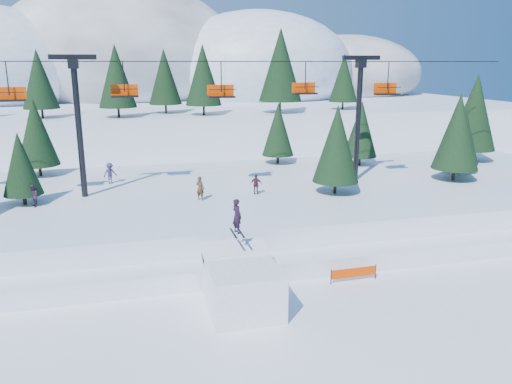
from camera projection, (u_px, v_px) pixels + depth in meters
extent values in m
plane|color=white|center=(263.00, 332.00, 23.29)|extent=(160.00, 160.00, 0.00)
cube|color=white|center=(205.00, 204.00, 39.85)|extent=(70.00, 22.00, 2.50)
cube|color=white|center=(229.00, 258.00, 30.65)|extent=(70.00, 6.00, 1.10)
cube|color=white|center=(161.00, 117.00, 86.30)|extent=(110.00, 60.00, 6.00)
ellipsoid|color=#605B59|center=(121.00, 57.00, 91.65)|extent=(44.00, 39.60, 26.40)
ellipsoid|color=white|center=(259.00, 67.00, 90.36)|extent=(34.00, 30.60, 19.72)
ellipsoid|color=#605B59|center=(346.00, 73.00, 101.11)|extent=(30.00, 27.00, 15.00)
cylinder|color=black|center=(119.00, 112.00, 58.25)|extent=(0.26, 0.26, 1.17)
cone|color=#173419|center=(116.00, 76.00, 57.20)|extent=(4.33, 4.33, 7.16)
cylinder|color=black|center=(204.00, 110.00, 61.00)|extent=(0.26, 0.26, 1.18)
cone|color=#173419|center=(203.00, 75.00, 59.94)|extent=(4.38, 4.38, 7.25)
cylinder|color=black|center=(280.00, 107.00, 63.66)|extent=(0.26, 0.26, 1.46)
cone|color=#173419|center=(281.00, 65.00, 62.34)|extent=(5.44, 5.44, 9.00)
cylinder|color=black|center=(42.00, 113.00, 57.56)|extent=(0.26, 0.26, 1.09)
cone|color=#173419|center=(39.00, 79.00, 56.59)|extent=(4.03, 4.03, 6.67)
cylinder|color=black|center=(343.00, 105.00, 68.28)|extent=(0.26, 0.26, 1.04)
cone|color=#173419|center=(344.00, 78.00, 67.34)|extent=(3.86, 3.86, 6.38)
cylinder|color=black|center=(166.00, 109.00, 63.31)|extent=(0.26, 0.26, 1.11)
cone|color=#173419|center=(165.00, 77.00, 62.31)|extent=(4.13, 4.13, 6.83)
cube|color=white|center=(242.00, 287.00, 25.29)|extent=(3.50, 4.32, 2.37)
cube|color=white|center=(235.00, 251.00, 26.71)|extent=(3.50, 1.51, 0.84)
imported|color=black|center=(237.00, 216.00, 25.98)|extent=(0.65, 0.78, 1.85)
cube|color=black|center=(233.00, 233.00, 26.17)|extent=(0.11, 1.65, 0.03)
cube|color=black|center=(241.00, 233.00, 26.27)|extent=(0.11, 1.65, 0.03)
cylinder|color=black|center=(79.00, 130.00, 36.12)|extent=(0.44, 0.44, 10.00)
cube|color=black|center=(73.00, 57.00, 34.84)|extent=(3.20, 0.35, 0.35)
cube|color=black|center=(73.00, 64.00, 34.95)|extent=(0.70, 0.70, 0.70)
cylinder|color=black|center=(358.00, 121.00, 41.39)|extent=(0.44, 0.44, 10.00)
cube|color=black|center=(361.00, 58.00, 40.11)|extent=(3.20, 0.35, 0.35)
cube|color=black|center=(361.00, 63.00, 40.22)|extent=(0.70, 0.70, 0.70)
cylinder|color=black|center=(230.00, 61.00, 36.42)|extent=(46.00, 0.06, 0.06)
cylinder|color=black|center=(224.00, 61.00, 38.67)|extent=(46.00, 0.06, 0.06)
cylinder|color=black|center=(7.00, 78.00, 33.08)|extent=(0.08, 0.08, 2.20)
cube|color=black|center=(10.00, 101.00, 33.45)|extent=(2.00, 0.75, 0.12)
cube|color=#DF3A00|center=(10.00, 93.00, 33.69)|extent=(2.00, 0.10, 0.85)
cylinder|color=black|center=(8.00, 92.00, 32.98)|extent=(2.00, 0.06, 0.06)
cylinder|color=black|center=(124.00, 77.00, 37.12)|extent=(0.08, 0.08, 2.20)
cube|color=black|center=(125.00, 96.00, 37.49)|extent=(2.00, 0.75, 0.12)
cube|color=#DF3A00|center=(124.00, 90.00, 37.73)|extent=(2.00, 0.10, 0.85)
cylinder|color=black|center=(124.00, 89.00, 37.02)|extent=(2.00, 0.06, 0.06)
cylinder|color=black|center=(221.00, 77.00, 36.53)|extent=(0.08, 0.08, 2.20)
cube|color=black|center=(222.00, 97.00, 36.90)|extent=(2.00, 0.75, 0.12)
cube|color=#DF3A00|center=(221.00, 91.00, 37.14)|extent=(2.00, 0.10, 0.85)
cylinder|color=black|center=(222.00, 90.00, 36.43)|extent=(2.00, 0.06, 0.06)
cylinder|color=black|center=(305.00, 75.00, 40.56)|extent=(0.08, 0.08, 2.20)
cube|color=black|center=(305.00, 94.00, 40.92)|extent=(2.00, 0.75, 0.12)
cube|color=#DF3A00|center=(304.00, 88.00, 41.17)|extent=(2.00, 0.10, 0.85)
cylinder|color=black|center=(307.00, 87.00, 40.46)|extent=(2.00, 0.06, 0.06)
cylinder|color=black|center=(388.00, 76.00, 39.78)|extent=(0.08, 0.08, 2.20)
cube|color=black|center=(387.00, 94.00, 40.14)|extent=(2.00, 0.75, 0.12)
cube|color=#DF3A00|center=(385.00, 88.00, 40.39)|extent=(2.00, 0.10, 0.85)
cylinder|color=black|center=(390.00, 87.00, 39.68)|extent=(2.00, 0.06, 0.06)
cylinder|color=black|center=(453.00, 174.00, 42.36)|extent=(0.26, 0.26, 1.02)
cone|color=#173419|center=(458.00, 131.00, 41.44)|extent=(3.80, 3.80, 6.28)
cylinder|color=black|center=(459.00, 168.00, 45.37)|extent=(0.26, 0.26, 0.86)
cone|color=#173419|center=(462.00, 134.00, 44.60)|extent=(3.20, 3.20, 5.29)
cylinder|color=black|center=(470.00, 155.00, 50.69)|extent=(0.26, 0.26, 1.22)
cone|color=#173419|center=(475.00, 112.00, 49.59)|extent=(4.53, 4.53, 7.49)
cylinder|color=black|center=(359.00, 161.00, 48.72)|extent=(0.26, 0.26, 0.87)
cone|color=#173419|center=(361.00, 129.00, 47.94)|extent=(3.23, 3.23, 5.35)
cylinder|color=black|center=(40.00, 170.00, 44.11)|extent=(0.26, 0.26, 0.95)
cone|color=#173419|center=(36.00, 132.00, 43.25)|extent=(3.55, 3.55, 5.86)
cylinder|color=black|center=(278.00, 159.00, 49.47)|extent=(0.26, 0.26, 0.84)
cone|color=#173419|center=(278.00, 129.00, 48.71)|extent=(3.12, 3.12, 5.16)
cylinder|color=black|center=(25.00, 199.00, 35.22)|extent=(0.26, 0.26, 0.72)
cone|color=#173419|center=(20.00, 164.00, 34.57)|extent=(2.67, 2.67, 4.41)
cylinder|color=black|center=(335.00, 187.00, 38.15)|extent=(0.26, 0.26, 0.94)
cone|color=#173419|center=(337.00, 144.00, 37.30)|extent=(3.49, 3.49, 5.78)
imported|color=#3F2441|center=(33.00, 196.00, 34.37)|extent=(0.83, 0.93, 1.59)
imported|color=#412029|center=(256.00, 184.00, 37.76)|extent=(0.99, 0.72, 1.56)
imported|color=#3B2D57|center=(110.00, 173.00, 41.08)|extent=(1.30, 1.05, 1.75)
imported|color=#442C18|center=(200.00, 188.00, 36.15)|extent=(0.76, 0.74, 1.76)
cylinder|color=black|center=(331.00, 277.00, 28.25)|extent=(0.06, 0.06, 0.90)
cylinder|color=black|center=(376.00, 272.00, 28.97)|extent=(0.06, 0.06, 0.90)
cube|color=#DF3A00|center=(354.00, 273.00, 28.58)|extent=(2.80, 0.09, 0.55)
cylinder|color=black|center=(372.00, 259.00, 30.75)|extent=(0.06, 0.06, 0.90)
cylinder|color=black|center=(405.00, 251.00, 32.08)|extent=(0.06, 0.06, 0.90)
cube|color=#DF3A00|center=(389.00, 254.00, 31.39)|extent=(2.71, 0.76, 0.55)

